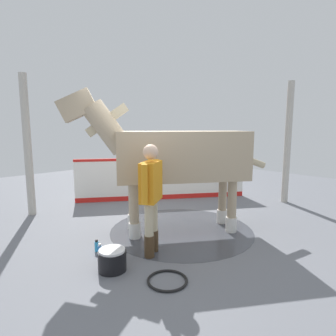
% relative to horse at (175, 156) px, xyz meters
% --- Properties ---
extents(ground_plane, '(16.00, 16.00, 0.02)m').
position_rel_horse_xyz_m(ground_plane, '(0.20, 0.19, -1.38)').
color(ground_plane, slate).
extents(wet_patch, '(2.60, 2.60, 0.00)m').
position_rel_horse_xyz_m(wet_patch, '(-0.07, -0.11, -1.36)').
color(wet_patch, '#42444C').
rests_on(wet_patch, ground).
extents(barrier_wall, '(2.51, 3.72, 1.09)m').
position_rel_horse_xyz_m(barrier_wall, '(1.81, -1.36, -0.86)').
color(barrier_wall, white).
rests_on(barrier_wall, ground).
extents(roof_post_near, '(0.16, 0.16, 2.96)m').
position_rel_horse_xyz_m(roof_post_near, '(2.80, 1.56, 0.11)').
color(roof_post_near, '#B7B2A8').
rests_on(roof_post_near, ground).
extents(roof_post_far, '(0.16, 0.16, 2.96)m').
position_rel_horse_xyz_m(roof_post_far, '(-0.51, -3.40, 0.11)').
color(roof_post_far, '#B7B2A8').
rests_on(roof_post_far, ground).
extents(horse, '(2.25, 3.16, 2.50)m').
position_rel_horse_xyz_m(horse, '(0.00, 0.00, 0.00)').
color(horse, tan).
rests_on(horse, ground).
extents(handler, '(0.44, 0.57, 1.64)m').
position_rel_horse_xyz_m(handler, '(-0.44, 0.93, -0.42)').
color(handler, '#47331E').
rests_on(handler, ground).
extents(wash_bucket, '(0.37, 0.37, 0.29)m').
position_rel_horse_xyz_m(wash_bucket, '(-0.46, 1.62, -1.22)').
color(wash_bucket, black).
rests_on(wash_bucket, ground).
extents(bottle_shampoo, '(0.06, 0.06, 0.19)m').
position_rel_horse_xyz_m(bottle_shampoo, '(0.19, 1.48, -1.28)').
color(bottle_shampoo, '#3399CC').
rests_on(bottle_shampoo, ground).
extents(bottle_spray, '(0.06, 0.06, 0.19)m').
position_rel_horse_xyz_m(bottle_spray, '(0.02, 1.53, -1.28)').
color(bottle_spray, blue).
rests_on(bottle_spray, ground).
extents(hose_coil, '(0.51, 0.51, 0.03)m').
position_rel_horse_xyz_m(hose_coil, '(-1.17, 1.29, -1.35)').
color(hose_coil, black).
rests_on(hose_coil, ground).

